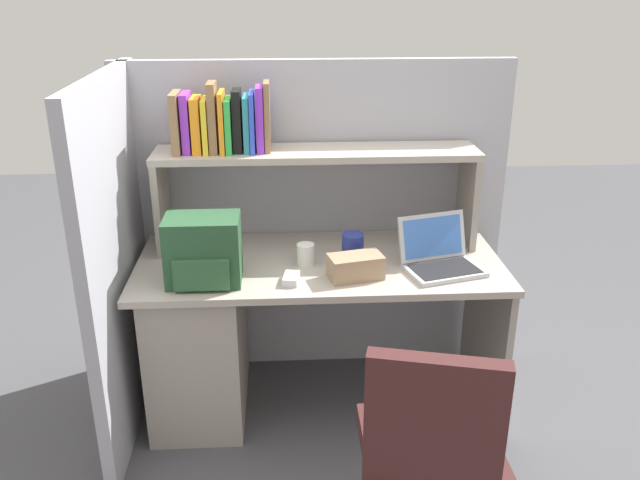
{
  "coord_description": "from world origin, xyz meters",
  "views": [
    {
      "loc": [
        -0.15,
        -2.66,
        1.91
      ],
      "look_at": [
        0.0,
        -0.05,
        0.85
      ],
      "focal_mm": 37.14,
      "sensor_mm": 36.0,
      "label": 1
    }
  ],
  "objects_px": {
    "tissue_box": "(356,267)",
    "laptop": "(439,258)",
    "paper_cup": "(306,254)",
    "snack_canister": "(353,248)",
    "backpack": "(203,251)",
    "computer_mouse": "(291,279)",
    "office_chair": "(429,477)"
  },
  "relations": [
    {
      "from": "computer_mouse",
      "to": "office_chair",
      "type": "bearing_deg",
      "value": -51.99
    },
    {
      "from": "paper_cup",
      "to": "computer_mouse",
      "type": "bearing_deg",
      "value": -110.59
    },
    {
      "from": "backpack",
      "to": "tissue_box",
      "type": "height_order",
      "value": "backpack"
    },
    {
      "from": "laptop",
      "to": "backpack",
      "type": "distance_m",
      "value": 0.99
    },
    {
      "from": "laptop",
      "to": "snack_canister",
      "type": "relative_size",
      "value": 2.89
    },
    {
      "from": "laptop",
      "to": "tissue_box",
      "type": "bearing_deg",
      "value": -169.0
    },
    {
      "from": "laptop",
      "to": "backpack",
      "type": "height_order",
      "value": "backpack"
    },
    {
      "from": "computer_mouse",
      "to": "office_chair",
      "type": "distance_m",
      "value": 0.96
    },
    {
      "from": "laptop",
      "to": "backpack",
      "type": "xyz_separation_m",
      "value": [
        -0.99,
        -0.07,
        0.08
      ]
    },
    {
      "from": "backpack",
      "to": "paper_cup",
      "type": "relative_size",
      "value": 3.2
    },
    {
      "from": "laptop",
      "to": "office_chair",
      "type": "height_order",
      "value": "laptop"
    },
    {
      "from": "paper_cup",
      "to": "snack_canister",
      "type": "distance_m",
      "value": 0.21
    },
    {
      "from": "laptop",
      "to": "computer_mouse",
      "type": "xyz_separation_m",
      "value": [
        -0.63,
        -0.1,
        -0.03
      ]
    },
    {
      "from": "office_chair",
      "to": "backpack",
      "type": "bearing_deg",
      "value": -32.3
    },
    {
      "from": "laptop",
      "to": "backpack",
      "type": "relative_size",
      "value": 1.23
    },
    {
      "from": "computer_mouse",
      "to": "backpack",
      "type": "bearing_deg",
      "value": -175.38
    },
    {
      "from": "laptop",
      "to": "tissue_box",
      "type": "relative_size",
      "value": 1.68
    },
    {
      "from": "computer_mouse",
      "to": "snack_canister",
      "type": "height_order",
      "value": "snack_canister"
    },
    {
      "from": "snack_canister",
      "to": "office_chair",
      "type": "height_order",
      "value": "office_chair"
    },
    {
      "from": "backpack",
      "to": "computer_mouse",
      "type": "height_order",
      "value": "backpack"
    },
    {
      "from": "laptop",
      "to": "computer_mouse",
      "type": "bearing_deg",
      "value": -171.1
    },
    {
      "from": "backpack",
      "to": "office_chair",
      "type": "relative_size",
      "value": 0.32
    },
    {
      "from": "tissue_box",
      "to": "laptop",
      "type": "bearing_deg",
      "value": -2.12
    },
    {
      "from": "backpack",
      "to": "computer_mouse",
      "type": "xyz_separation_m",
      "value": [
        0.35,
        -0.03,
        -0.12
      ]
    },
    {
      "from": "computer_mouse",
      "to": "snack_canister",
      "type": "xyz_separation_m",
      "value": [
        0.27,
        0.2,
        0.05
      ]
    },
    {
      "from": "paper_cup",
      "to": "snack_canister",
      "type": "height_order",
      "value": "snack_canister"
    },
    {
      "from": "backpack",
      "to": "laptop",
      "type": "bearing_deg",
      "value": 4.04
    },
    {
      "from": "laptop",
      "to": "snack_canister",
      "type": "xyz_separation_m",
      "value": [
        -0.36,
        0.1,
        0.01
      ]
    },
    {
      "from": "computer_mouse",
      "to": "paper_cup",
      "type": "xyz_separation_m",
      "value": [
        0.07,
        0.18,
        0.03
      ]
    },
    {
      "from": "backpack",
      "to": "tissue_box",
      "type": "distance_m",
      "value": 0.63
    },
    {
      "from": "backpack",
      "to": "paper_cup",
      "type": "height_order",
      "value": "backpack"
    },
    {
      "from": "paper_cup",
      "to": "office_chair",
      "type": "relative_size",
      "value": 0.1
    }
  ]
}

